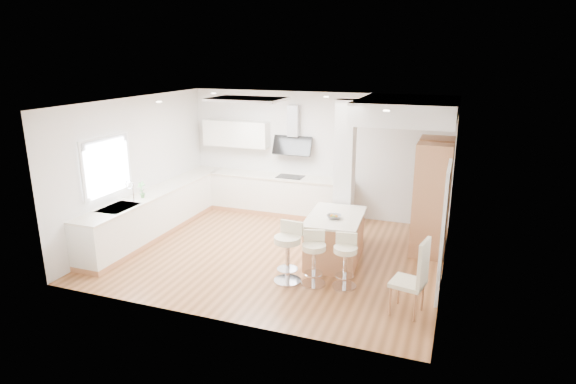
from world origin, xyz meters
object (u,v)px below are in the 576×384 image
at_px(dining_chair, 416,275).
at_px(peninsula, 335,238).
at_px(bar_stool_c, 345,258).
at_px(bar_stool_a, 288,249).
at_px(bar_stool_b, 314,255).

bearing_deg(dining_chair, peninsula, 148.86).
height_order(peninsula, dining_chair, dining_chair).
relative_size(bar_stool_c, dining_chair, 0.76).
height_order(bar_stool_a, bar_stool_c, bar_stool_a).
xyz_separation_m(peninsula, bar_stool_c, (0.41, -0.92, 0.06)).
bearing_deg(bar_stool_b, bar_stool_a, 169.67).
xyz_separation_m(bar_stool_b, bar_stool_c, (0.49, 0.09, -0.01)).
bearing_deg(peninsula, bar_stool_c, -69.67).
height_order(peninsula, bar_stool_a, bar_stool_a).
xyz_separation_m(peninsula, dining_chair, (1.54, -1.43, 0.18)).
distance_m(bar_stool_a, bar_stool_b, 0.43).
distance_m(peninsula, bar_stool_b, 1.02).
bearing_deg(bar_stool_a, bar_stool_b, 11.85).
height_order(peninsula, bar_stool_b, peninsula).
relative_size(bar_stool_a, bar_stool_c, 1.15).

